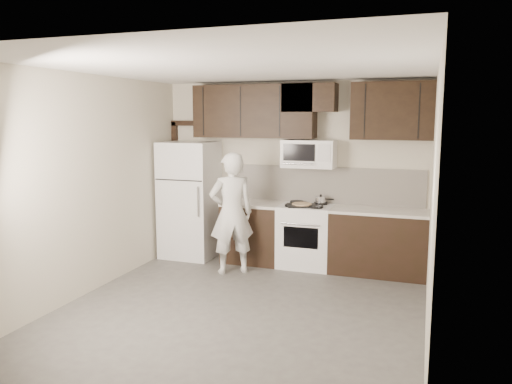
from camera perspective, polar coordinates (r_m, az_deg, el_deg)
The scene contains 14 objects.
floor at distance 5.81m, azimuth -1.92°, elevation -13.45°, with size 4.50×4.50×0.00m, color #4A4845.
back_wall at distance 7.58m, azimuth 4.15°, elevation 2.27°, with size 4.00×4.00×0.00m, color beige.
ceiling at distance 5.41m, azimuth -2.07°, elevation 14.08°, with size 4.50×4.50×0.00m, color white.
counter_run at distance 7.30m, azimuth 8.03°, elevation -5.17°, with size 2.95×0.64×0.91m.
stove at distance 7.36m, azimuth 5.70°, elevation -4.97°, with size 0.76×0.66×0.94m.
backsplash at distance 7.47m, azimuth 7.81°, elevation 0.81°, with size 2.90×0.02×0.54m, color silver.
upper_cabinets at distance 7.31m, azimuth 5.46°, elevation 9.34°, with size 3.48×0.35×0.78m.
microwave at distance 7.29m, azimuth 6.06°, elevation 4.37°, with size 0.76×0.42×0.40m.
refrigerator at distance 7.85m, azimuth -7.57°, elevation -0.87°, with size 0.80×0.76×1.80m.
door_trim at distance 8.26m, azimuth -8.92°, elevation 2.00°, with size 0.50×0.08×2.12m.
saucepan at distance 7.37m, azimuth 7.42°, elevation -0.94°, with size 0.27×0.16×0.15m.
baking_tray at distance 7.19m, azimuth 5.25°, elevation -1.54°, with size 0.42×0.31×0.02m, color black.
pizza at distance 7.18m, azimuth 5.26°, elevation -1.38°, with size 0.28×0.28×0.02m, color #CEBC8A.
person at distance 6.95m, azimuth -2.81°, elevation -2.44°, with size 0.62×0.41×1.70m, color silver.
Camera 1 is at (1.94, -5.03, 2.18)m, focal length 35.00 mm.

